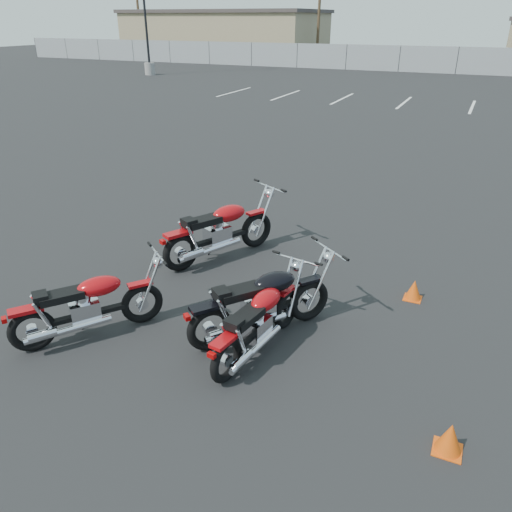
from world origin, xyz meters
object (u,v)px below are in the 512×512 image
at_px(motorcycle_third_red, 87,306).
at_px(motorcycle_rear_red, 259,322).
at_px(motorcycle_second_black, 262,303).
at_px(motorcycle_front_red, 220,231).

relative_size(motorcycle_third_red, motorcycle_rear_red, 0.95).
bearing_deg(motorcycle_rear_red, motorcycle_second_black, 109.02).
bearing_deg(motorcycle_third_red, motorcycle_second_black, 25.61).
xyz_separation_m(motorcycle_front_red, motorcycle_third_red, (-0.41, -2.67, -0.05)).
xyz_separation_m(motorcycle_third_red, motorcycle_rear_red, (2.05, 0.58, -0.02)).
bearing_deg(motorcycle_front_red, motorcycle_third_red, -98.67).
distance_m(motorcycle_second_black, motorcycle_third_red, 2.14).
distance_m(motorcycle_front_red, motorcycle_third_red, 2.70).
relative_size(motorcycle_second_black, motorcycle_rear_red, 1.00).
bearing_deg(motorcycle_second_black, motorcycle_front_red, 131.19).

